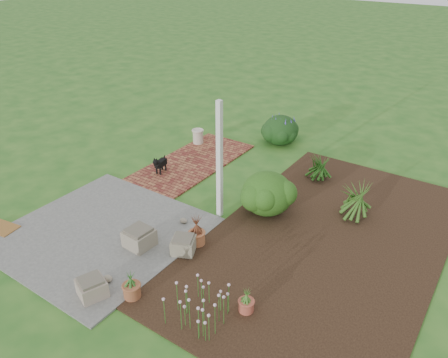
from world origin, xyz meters
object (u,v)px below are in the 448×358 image
Objects in this scene: stone_trough_near at (92,288)px; black_dog at (160,163)px; evergreen_shrub at (267,192)px; cream_ceramic_urn at (198,136)px.

stone_trough_near is 0.82× the size of black_dog.
stone_trough_near is at bearing -105.63° from evergreen_shrub.
cream_ceramic_urn is 0.36× the size of evergreen_shrub.
evergreen_shrub is at bearing -30.94° from cream_ceramic_urn.
cream_ceramic_urn is (-2.30, 5.78, 0.06)m from stone_trough_near.
cream_ceramic_urn reaches higher than stone_trough_near.
evergreen_shrub is at bearing -9.50° from black_dog.
black_dog is (-1.95, 3.80, 0.12)m from stone_trough_near.
black_dog is at bearing -79.95° from cream_ceramic_urn.
cream_ceramic_urn is (-0.35, 1.98, -0.07)m from black_dog.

